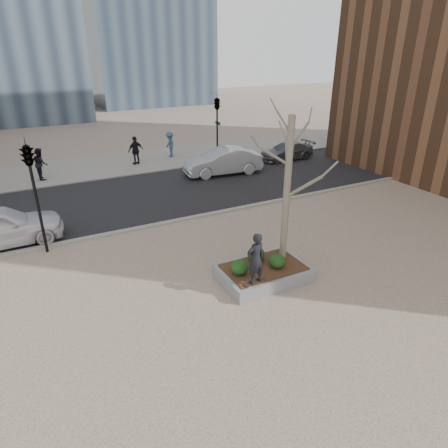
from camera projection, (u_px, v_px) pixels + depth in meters
ground at (238, 286)px, 13.53m from camera, size 120.00×120.00×0.00m
street at (148, 195)px, 21.62m from camera, size 60.00×8.00×0.02m
far_sidewalk at (117, 164)px, 27.28m from camera, size 60.00×6.00×0.02m
planter at (263, 273)px, 13.86m from camera, size 3.00×2.00×0.45m
planter_mulch at (263, 267)px, 13.76m from camera, size 2.70×1.70×0.04m
sycamore_tree at (288, 168)px, 13.05m from camera, size 2.80×2.80×6.60m
shrub_left at (240, 267)px, 13.22m from camera, size 0.57×0.57×0.48m
shrub_middle at (256, 254)px, 14.02m from camera, size 0.61×0.61×0.52m
shrub_right at (277, 261)px, 13.61m from camera, size 0.56×0.56×0.48m
skateboard at (255, 283)px, 12.80m from camera, size 0.79×0.27×0.08m
skateboarder at (256, 258)px, 12.43m from camera, size 0.68×0.50×1.72m
car_silver at (223, 161)px, 24.83m from camera, size 5.01×2.21×1.60m
car_third at (286, 151)px, 28.12m from camera, size 4.04×1.65×1.17m
pedestrian_a at (41, 164)px, 23.83m from camera, size 0.81×0.99×1.88m
pedestrian_b at (170, 144)px, 28.57m from camera, size 0.69×1.18×1.81m
pedestrian_c at (136, 150)px, 26.79m from camera, size 1.19×0.75×1.89m
traffic_light_near at (37, 198)px, 14.83m from camera, size 0.60×2.48×4.50m
traffic_light_far at (217, 128)px, 27.15m from camera, size 0.60×2.48×4.50m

